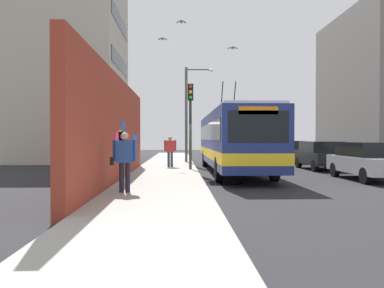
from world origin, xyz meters
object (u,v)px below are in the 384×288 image
object	(u,v)px
parked_car_black	(321,155)
pedestrian_midblock	(170,149)
parked_car_silver	(369,160)
parked_car_white	(268,149)
street_lamp	(189,107)
traffic_light	(190,112)
pedestrian_near_wall	(124,157)
city_bus	(232,139)
parked_car_dark_gray	(288,151)

from	to	relation	value
parked_car_black	pedestrian_midblock	world-z (taller)	pedestrian_midblock
parked_car_silver	parked_car_white	distance (m)	18.01
pedestrian_midblock	street_lamp	size ratio (longest dim) A/B	0.27
pedestrian_midblock	traffic_light	bearing A→B (deg)	-147.75
street_lamp	parked_car_silver	bearing A→B (deg)	-144.46
parked_car_black	pedestrian_near_wall	distance (m)	13.60
city_bus	pedestrian_midblock	distance (m)	3.79
parked_car_white	pedestrian_near_wall	bearing A→B (deg)	156.90
parked_car_black	traffic_light	distance (m)	7.82
parked_car_dark_gray	pedestrian_near_wall	bearing A→B (deg)	149.44
pedestrian_near_wall	city_bus	bearing A→B (deg)	-28.22
pedestrian_near_wall	street_lamp	xyz separation A→B (m)	(14.49, -2.32, 2.67)
parked_car_silver	pedestrian_midblock	size ratio (longest dim) A/B	2.49
city_bus	pedestrian_near_wall	bearing A→B (deg)	151.78
parked_car_black	parked_car_silver	bearing A→B (deg)	-180.00
parked_car_dark_gray	parked_car_silver	bearing A→B (deg)	180.00
parked_car_black	street_lamp	xyz separation A→B (m)	(4.81, 7.23, 3.03)
city_bus	pedestrian_near_wall	distance (m)	9.20
street_lamp	parked_car_black	bearing A→B (deg)	-123.64
pedestrian_midblock	traffic_light	size ratio (longest dim) A/B	0.39
parked_car_black	pedestrian_near_wall	xyz separation A→B (m)	(-9.68, 9.54, 0.36)
city_bus	parked_car_dark_gray	world-z (taller)	city_bus
parked_car_white	street_lamp	distance (m)	11.12
pedestrian_midblock	traffic_light	world-z (taller)	traffic_light
city_bus	pedestrian_midblock	bearing A→B (deg)	59.71
parked_car_white	traffic_light	xyz separation A→B (m)	(-14.11, 7.35, 2.27)
parked_car_dark_gray	traffic_light	size ratio (longest dim) A/B	1.00
parked_car_black	pedestrian_midblock	bearing A→B (deg)	87.92
parked_car_dark_gray	pedestrian_midblock	size ratio (longest dim) A/B	2.58
parked_car_black	pedestrian_midblock	size ratio (longest dim) A/B	2.37
parked_car_dark_gray	parked_car_white	world-z (taller)	same
parked_car_white	street_lamp	size ratio (longest dim) A/B	0.65
parked_car_silver	parked_car_black	size ratio (longest dim) A/B	1.05
parked_car_white	pedestrian_midblock	xyz separation A→B (m)	(-12.39, 8.43, 0.33)
city_bus	street_lamp	xyz separation A→B (m)	(6.39, 2.03, 2.14)
city_bus	parked_car_dark_gray	size ratio (longest dim) A/B	2.86
parked_car_dark_gray	pedestrian_midblock	distance (m)	10.46
parked_car_dark_gray	pedestrian_near_wall	world-z (taller)	pedestrian_near_wall
parked_car_white	pedestrian_midblock	size ratio (longest dim) A/B	2.46
parked_car_silver	parked_car_dark_gray	xyz separation A→B (m)	(11.80, -0.00, 0.00)
city_bus	parked_car_white	size ratio (longest dim) A/B	3.01
parked_car_black	street_lamp	bearing A→B (deg)	56.36
parked_car_black	parked_car_dark_gray	size ratio (longest dim) A/B	0.92
pedestrian_near_wall	parked_car_dark_gray	bearing A→B (deg)	-30.56
parked_car_silver	street_lamp	xyz separation A→B (m)	(10.12, 7.23, 3.03)
parked_car_black	parked_car_white	distance (m)	12.70
parked_car_white	pedestrian_midblock	distance (m)	14.99
parked_car_white	pedestrian_midblock	world-z (taller)	pedestrian_midblock
parked_car_silver	street_lamp	size ratio (longest dim) A/B	0.66
pedestrian_midblock	street_lamp	xyz separation A→B (m)	(4.50, -1.21, 2.70)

